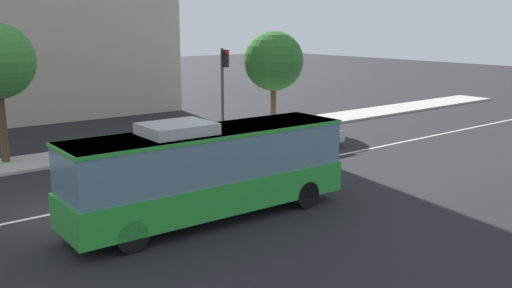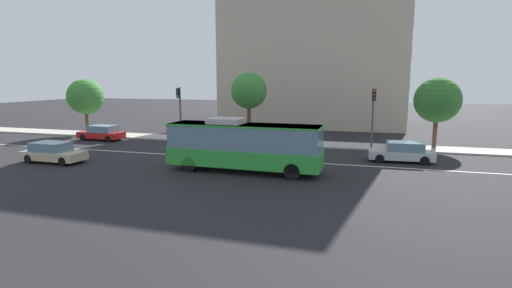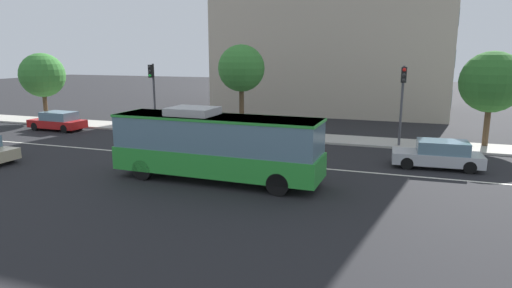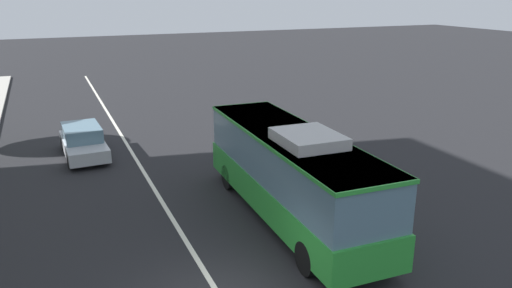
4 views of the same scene
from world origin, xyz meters
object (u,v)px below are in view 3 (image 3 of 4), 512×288
Objects in this scene: street_tree_kerbside_left at (42,75)px; street_tree_kerbside_centre at (241,69)px; sedan_silver at (438,154)px; sedan_red at (58,121)px; traffic_light_near_corner at (403,92)px; traffic_light_mid_block at (153,86)px; transit_bus at (216,143)px; street_tree_kerbside_right at (491,82)px.

street_tree_kerbside_left is 0.91× the size of street_tree_kerbside_centre.
street_tree_kerbside_left reaches higher than sedan_silver.
sedan_silver is 1.00× the size of sedan_red.
street_tree_kerbside_left reaches higher than traffic_light_near_corner.
traffic_light_near_corner is 0.87× the size of street_tree_kerbside_left.
street_tree_kerbside_centre reaches higher than sedan_red.
sedan_red is 25.85m from traffic_light_near_corner.
traffic_light_mid_block is (-17.93, -0.22, 0.00)m from traffic_light_near_corner.
sedan_red is at bearing -8.00° from sedan_silver.
transit_bus is 25.05m from street_tree_kerbside_left.
traffic_light_mid_block is 0.79× the size of street_tree_kerbside_centre.
transit_bus reaches higher than sedan_red.
traffic_light_near_corner is 11.68m from street_tree_kerbside_centre.
traffic_light_mid_block is at bearing 134.97° from transit_bus.
transit_bus is 19.60m from sedan_red.
sedan_silver is at bearing -10.46° from street_tree_kerbside_left.
sedan_red is 0.69× the size of street_tree_kerbside_centre.
street_tree_kerbside_right is at bearing -118.70° from sedan_silver.
street_tree_kerbside_centre is at bearing 1.16° from street_tree_kerbside_left.
sedan_red is 15.17m from street_tree_kerbside_centre.
traffic_light_mid_block is 0.85× the size of street_tree_kerbside_right.
transit_bus is 18.38m from street_tree_kerbside_right.
traffic_light_near_corner is at bearing 54.11° from transit_bus.
street_tree_kerbside_right is at bearing 0.55° from street_tree_kerbside_centre.
traffic_light_near_corner reaches higher than sedan_red.
traffic_light_near_corner is (8.08, 10.59, 1.75)m from transit_bus.
transit_bus reaches higher than sedan_silver.
street_tree_kerbside_right is (5.22, 1.88, 0.62)m from traffic_light_near_corner.
street_tree_kerbside_centre reaches higher than street_tree_kerbside_right.
traffic_light_near_corner is 30.03m from street_tree_kerbside_left.
transit_bus is at bearing 155.88° from sedan_red.
sedan_silver is at bearing 20.10° from traffic_light_near_corner.
traffic_light_near_corner is 0.85× the size of street_tree_kerbside_right.
sedan_red is at bearing -89.77° from traffic_light_near_corner.
sedan_red is at bearing -36.72° from street_tree_kerbside_left.
sedan_silver and sedan_red have the same top height.
sedan_red is at bearing -74.94° from traffic_light_mid_block.
traffic_light_mid_block is (-19.98, 4.36, 2.84)m from sedan_silver.
transit_bus is 14.41m from traffic_light_mid_block.
sedan_red is (-27.67, 2.65, 0.00)m from sedan_silver.
street_tree_kerbside_centre reaches higher than transit_bus.
street_tree_kerbside_left is at bearing -12.98° from sedan_silver.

